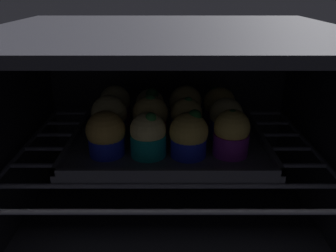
{
  "coord_description": "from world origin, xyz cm",
  "views": [
    {
      "loc": [
        0.09,
        -34.16,
        41.77
      ],
      "look_at": [
        0.0,
        23.73,
        17.48
      ],
      "focal_mm": 35.87,
      "sensor_mm": 36.0,
      "label": 1
    }
  ],
  "objects_px": {
    "muffin_row1_col1": "(150,118)",
    "muffin_row2_col1": "(150,107)",
    "muffin_row2_col0": "(116,105)",
    "muffin_row0_col0": "(106,134)",
    "muffin_row0_col2": "(189,136)",
    "muffin_row1_col2": "(186,119)",
    "muffin_row1_col0": "(110,117)",
    "muffin_row2_col2": "(185,106)",
    "muffin_row0_col1": "(148,135)",
    "muffin_row1_col3": "(226,120)",
    "muffin_row2_col3": "(219,106)",
    "muffin_row0_col3": "(231,133)",
    "baking_tray": "(168,140)"
  },
  "relations": [
    {
      "from": "muffin_row0_col2",
      "to": "muffin_row2_col0",
      "type": "relative_size",
      "value": 1.02
    },
    {
      "from": "muffin_row2_col0",
      "to": "muffin_row0_col2",
      "type": "bearing_deg",
      "value": -45.41
    },
    {
      "from": "muffin_row1_col3",
      "to": "muffin_row2_col3",
      "type": "bearing_deg",
      "value": 91.33
    },
    {
      "from": "muffin_row1_col1",
      "to": "muffin_row2_col2",
      "type": "distance_m",
      "value": 0.1
    },
    {
      "from": "muffin_row0_col2",
      "to": "muffin_row1_col0",
      "type": "relative_size",
      "value": 0.99
    },
    {
      "from": "muffin_row0_col2",
      "to": "muffin_row0_col1",
      "type": "bearing_deg",
      "value": 178.96
    },
    {
      "from": "muffin_row0_col2",
      "to": "muffin_row2_col2",
      "type": "bearing_deg",
      "value": 89.56
    },
    {
      "from": "muffin_row1_col1",
      "to": "muffin_row2_col3",
      "type": "height_order",
      "value": "muffin_row1_col1"
    },
    {
      "from": "muffin_row1_col0",
      "to": "muffin_row2_col2",
      "type": "height_order",
      "value": "muffin_row1_col0"
    },
    {
      "from": "baking_tray",
      "to": "muffin_row0_col3",
      "type": "bearing_deg",
      "value": -32.96
    },
    {
      "from": "muffin_row0_col3",
      "to": "muffin_row1_col0",
      "type": "relative_size",
      "value": 0.98
    },
    {
      "from": "muffin_row2_col0",
      "to": "muffin_row0_col3",
      "type": "bearing_deg",
      "value": -33.16
    },
    {
      "from": "muffin_row1_col1",
      "to": "muffin_row2_col1",
      "type": "bearing_deg",
      "value": 93.31
    },
    {
      "from": "muffin_row0_col0",
      "to": "muffin_row2_col2",
      "type": "distance_m",
      "value": 0.2
    },
    {
      "from": "muffin_row0_col2",
      "to": "muffin_row1_col2",
      "type": "height_order",
      "value": "muffin_row0_col2"
    },
    {
      "from": "muffin_row0_col0",
      "to": "muffin_row2_col2",
      "type": "relative_size",
      "value": 0.95
    },
    {
      "from": "muffin_row1_col0",
      "to": "muffin_row2_col2",
      "type": "xyz_separation_m",
      "value": [
        0.14,
        0.07,
        -0.0
      ]
    },
    {
      "from": "muffin_row2_col2",
      "to": "muffin_row2_col0",
      "type": "bearing_deg",
      "value": 179.11
    },
    {
      "from": "muffin_row1_col0",
      "to": "muffin_row2_col2",
      "type": "relative_size",
      "value": 1.03
    },
    {
      "from": "muffin_row0_col1",
      "to": "muffin_row2_col2",
      "type": "bearing_deg",
      "value": 64.05
    },
    {
      "from": "muffin_row0_col2",
      "to": "muffin_row0_col3",
      "type": "relative_size",
      "value": 1.01
    },
    {
      "from": "muffin_row1_col0",
      "to": "muffin_row0_col0",
      "type": "bearing_deg",
      "value": -86.14
    },
    {
      "from": "baking_tray",
      "to": "muffin_row0_col1",
      "type": "bearing_deg",
      "value": -114.57
    },
    {
      "from": "muffin_row0_col3",
      "to": "muffin_row1_col1",
      "type": "distance_m",
      "value": 0.15
    },
    {
      "from": "muffin_row2_col0",
      "to": "muffin_row0_col0",
      "type": "bearing_deg",
      "value": -88.37
    },
    {
      "from": "muffin_row0_col0",
      "to": "muffin_row1_col2",
      "type": "relative_size",
      "value": 0.95
    },
    {
      "from": "baking_tray",
      "to": "muffin_row0_col0",
      "type": "xyz_separation_m",
      "value": [
        -0.1,
        -0.07,
        0.04
      ]
    },
    {
      "from": "muffin_row2_col2",
      "to": "muffin_row0_col3",
      "type": "bearing_deg",
      "value": -62.9
    },
    {
      "from": "muffin_row0_col2",
      "to": "muffin_row1_col1",
      "type": "height_order",
      "value": "muffin_row1_col1"
    },
    {
      "from": "muffin_row1_col3",
      "to": "muffin_row1_col2",
      "type": "bearing_deg",
      "value": 178.23
    },
    {
      "from": "muffin_row0_col3",
      "to": "muffin_row2_col2",
      "type": "distance_m",
      "value": 0.15
    },
    {
      "from": "muffin_row1_col0",
      "to": "muffin_row2_col3",
      "type": "distance_m",
      "value": 0.23
    },
    {
      "from": "muffin_row1_col2",
      "to": "muffin_row2_col2",
      "type": "distance_m",
      "value": 0.07
    },
    {
      "from": "muffin_row1_col0",
      "to": "muffin_row2_col1",
      "type": "height_order",
      "value": "muffin_row1_col0"
    },
    {
      "from": "muffin_row0_col1",
      "to": "muffin_row2_col3",
      "type": "relative_size",
      "value": 1.05
    },
    {
      "from": "muffin_row0_col2",
      "to": "muffin_row1_col2",
      "type": "distance_m",
      "value": 0.07
    },
    {
      "from": "muffin_row2_col0",
      "to": "muffin_row1_col0",
      "type": "bearing_deg",
      "value": -90.46
    },
    {
      "from": "muffin_row1_col2",
      "to": "muffin_row2_col1",
      "type": "xyz_separation_m",
      "value": [
        -0.07,
        0.07,
        -0.0
      ]
    },
    {
      "from": "muffin_row1_col2",
      "to": "muffin_row0_col1",
      "type": "bearing_deg",
      "value": -132.89
    },
    {
      "from": "muffin_row0_col0",
      "to": "muffin_row0_col1",
      "type": "distance_m",
      "value": 0.07
    },
    {
      "from": "muffin_row0_col3",
      "to": "muffin_row2_col2",
      "type": "bearing_deg",
      "value": 117.1
    },
    {
      "from": "muffin_row0_col1",
      "to": "muffin_row2_col2",
      "type": "distance_m",
      "value": 0.16
    },
    {
      "from": "baking_tray",
      "to": "muffin_row0_col0",
      "type": "distance_m",
      "value": 0.13
    },
    {
      "from": "muffin_row0_col0",
      "to": "muffin_row2_col1",
      "type": "bearing_deg",
      "value": 64.64
    },
    {
      "from": "baking_tray",
      "to": "muffin_row1_col0",
      "type": "relative_size",
      "value": 4.31
    },
    {
      "from": "muffin_row2_col2",
      "to": "muffin_row2_col3",
      "type": "distance_m",
      "value": 0.07
    },
    {
      "from": "muffin_row1_col3",
      "to": "muffin_row2_col1",
      "type": "distance_m",
      "value": 0.16
    },
    {
      "from": "muffin_row0_col1",
      "to": "muffin_row1_col3",
      "type": "relative_size",
      "value": 1.03
    },
    {
      "from": "baking_tray",
      "to": "muffin_row2_col1",
      "type": "height_order",
      "value": "muffin_row2_col1"
    },
    {
      "from": "muffin_row1_col3",
      "to": "muffin_row2_col1",
      "type": "height_order",
      "value": "same"
    }
  ]
}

